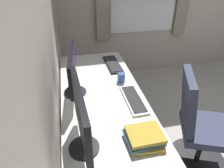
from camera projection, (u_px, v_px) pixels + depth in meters
wall_back at (36, 53)px, 1.22m from camera, size 4.42×0.10×2.60m
desk at (106, 113)px, 1.73m from camera, size 2.12×0.72×0.73m
drawer_pedestal at (102, 134)px, 1.96m from camera, size 0.40×0.51×0.69m
monitor_primary at (73, 70)px, 1.74m from camera, size 0.56×0.20×0.40m
monitor_secondary at (81, 118)px, 1.20m from camera, size 0.57×0.20×0.46m
keyboard_main at (134, 99)px, 1.76m from camera, size 0.42×0.15×0.02m
keyboard_spare at (113, 64)px, 2.32m from camera, size 0.43×0.16×0.02m
book_stack_near at (145, 137)px, 1.37m from camera, size 0.25×0.25×0.08m
coffee_mug at (121, 77)px, 2.01m from camera, size 0.11×0.07×0.09m
office_chair at (198, 129)px, 1.87m from camera, size 0.57×0.61×0.97m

